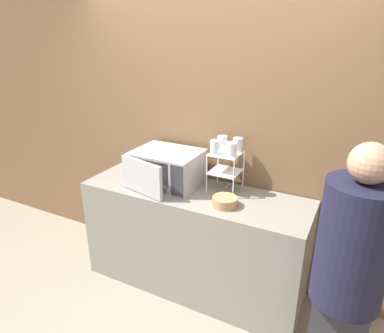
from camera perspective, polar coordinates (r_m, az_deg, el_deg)
name	(u,v)px	position (r m, az deg, el deg)	size (l,w,h in m)	color
ground_plane	(177,304)	(3.14, -2.51, -21.91)	(12.00, 12.00, 0.00)	gray
wall_back	(212,138)	(3.00, 3.34, 4.78)	(8.00, 0.06, 2.60)	brown
counter	(194,239)	(3.07, 0.27, -12.05)	(1.92, 0.62, 0.93)	gray
microwave	(166,168)	(2.93, -4.33, -0.24)	(0.57, 0.56, 0.29)	#ADADB2
dish_rack	(226,163)	(2.79, 5.63, 0.52)	(0.24, 0.24, 0.33)	white
glass_front_left	(215,147)	(2.70, 3.90, 3.23)	(0.08, 0.08, 0.11)	silver
glass_back_right	(238,145)	(2.78, 7.63, 3.62)	(0.08, 0.08, 0.11)	silver
glass_front_right	(231,150)	(2.66, 6.59, 2.82)	(0.08, 0.08, 0.11)	silver
glass_back_left	(222,143)	(2.82, 5.08, 3.98)	(0.08, 0.08, 0.11)	silver
bowl	(225,202)	(2.61, 5.49, -5.85)	(0.19, 0.19, 0.07)	#AD7F56
person	(348,274)	(2.11, 24.54, -15.97)	(0.37, 0.37, 1.68)	#2D2D33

